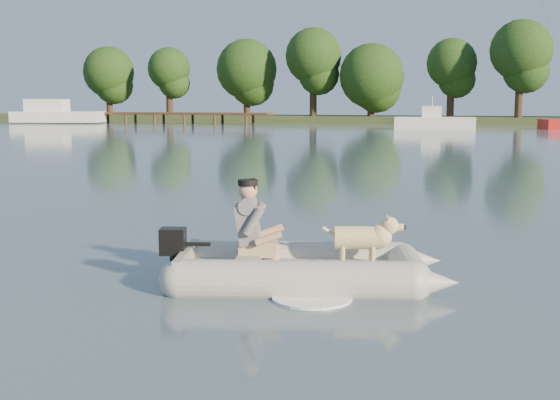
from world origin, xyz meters
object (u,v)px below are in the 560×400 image
(dog, at_px, (357,242))
(man, at_px, (250,221))
(dock, at_px, (179,118))
(dinghy, at_px, (306,237))
(cabin_cruiser, at_px, (58,111))
(motorboat, at_px, (435,114))

(dog, bearing_deg, man, 180.00)
(dock, height_order, dinghy, dinghy)
(dinghy, relative_size, dog, 5.23)
(dock, distance_m, dog, 58.19)
(cabin_cruiser, distance_m, motorboat, 34.99)
(dock, bearing_deg, motorboat, -15.49)
(dock, distance_m, dinghy, 58.11)
(man, xyz_separation_m, dog, (1.15, 0.33, -0.23))
(dinghy, xyz_separation_m, cabin_cruiser, (-37.98, 48.52, 0.60))
(dock, relative_size, cabin_cruiser, 2.10)
(dock, xyz_separation_m, dog, (27.59, -51.23, -0.06))
(dog, relative_size, motorboat, 0.14)
(man, bearing_deg, cabin_cruiser, 111.48)
(man, relative_size, dog, 1.16)
(cabin_cruiser, height_order, motorboat, cabin_cruiser)
(motorboat, bearing_deg, man, -91.95)
(dog, distance_m, cabin_cruiser, 61.80)
(cabin_cruiser, relative_size, motorboat, 1.45)
(dog, relative_size, cabin_cruiser, 0.10)
(man, bearing_deg, dinghy, -4.24)
(man, height_order, cabin_cruiser, cabin_cruiser)
(dock, distance_m, man, 57.94)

